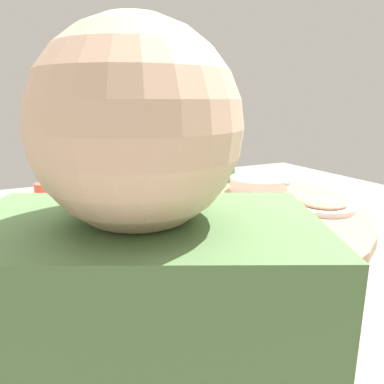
{
  "coord_description": "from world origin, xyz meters",
  "views": [
    {
      "loc": [
        0.54,
        1.2,
        1.13
      ],
      "look_at": [
        -0.02,
        0.08,
        0.82
      ],
      "focal_mm": 34.02,
      "sensor_mm": 36.0,
      "label": 1
    }
  ],
  "objects_px": {
    "tea_cup_side": "(151,169)",
    "soup_bowl": "(259,185)",
    "stool_for_diner_right": "(200,243)",
    "dish_noodles": "(234,217)",
    "tea_cup_near": "(44,191)",
    "green_bottle": "(227,163)",
    "diner_right": "(200,161)",
    "dish_stirfry": "(66,210)",
    "round_dining_table": "(177,232)",
    "dish_shrimp": "(323,205)",
    "rice_bowl": "(123,238)",
    "tea_cup_far": "(170,170)",
    "dish_eggplant": "(114,179)"
  },
  "relations": [
    {
      "from": "dish_stirfry",
      "to": "dish_noodles",
      "type": "distance_m",
      "value": 0.57
    },
    {
      "from": "dish_stirfry",
      "to": "tea_cup_near",
      "type": "relative_size",
      "value": 3.09
    },
    {
      "from": "rice_bowl",
      "to": "dish_shrimp",
      "type": "relative_size",
      "value": 1.17
    },
    {
      "from": "dish_noodles",
      "to": "tea_cup_near",
      "type": "bearing_deg",
      "value": -49.1
    },
    {
      "from": "tea_cup_far",
      "to": "tea_cup_side",
      "type": "xyz_separation_m",
      "value": [
        0.06,
        -0.11,
        -0.01
      ]
    },
    {
      "from": "diner_right",
      "to": "soup_bowl",
      "type": "bearing_deg",
      "value": 81.19
    },
    {
      "from": "soup_bowl",
      "to": "tea_cup_side",
      "type": "distance_m",
      "value": 0.63
    },
    {
      "from": "tea_cup_far",
      "to": "dish_shrimp",
      "type": "bearing_deg",
      "value": 108.66
    },
    {
      "from": "tea_cup_side",
      "to": "soup_bowl",
      "type": "bearing_deg",
      "value": 116.12
    },
    {
      "from": "dish_stirfry",
      "to": "tea_cup_side",
      "type": "distance_m",
      "value": 0.74
    },
    {
      "from": "soup_bowl",
      "to": "dish_noodles",
      "type": "height_order",
      "value": "soup_bowl"
    },
    {
      "from": "diner_right",
      "to": "dish_eggplant",
      "type": "bearing_deg",
      "value": 25.62
    },
    {
      "from": "dish_eggplant",
      "to": "tea_cup_far",
      "type": "distance_m",
      "value": 0.29
    },
    {
      "from": "dish_stirfry",
      "to": "tea_cup_near",
      "type": "distance_m",
      "value": 0.27
    },
    {
      "from": "round_dining_table",
      "to": "diner_right",
      "type": "distance_m",
      "value": 0.94
    },
    {
      "from": "tea_cup_near",
      "to": "tea_cup_far",
      "type": "distance_m",
      "value": 0.63
    },
    {
      "from": "soup_bowl",
      "to": "green_bottle",
      "type": "height_order",
      "value": "green_bottle"
    },
    {
      "from": "green_bottle",
      "to": "diner_right",
      "type": "distance_m",
      "value": 0.54
    },
    {
      "from": "tea_cup_near",
      "to": "tea_cup_side",
      "type": "bearing_deg",
      "value": -154.62
    },
    {
      "from": "tea_cup_far",
      "to": "green_bottle",
      "type": "bearing_deg",
      "value": 132.38
    },
    {
      "from": "round_dining_table",
      "to": "green_bottle",
      "type": "relative_size",
      "value": 6.12
    },
    {
      "from": "soup_bowl",
      "to": "stool_for_diner_right",
      "type": "bearing_deg",
      "value": -98.81
    },
    {
      "from": "dish_noodles",
      "to": "tea_cup_far",
      "type": "relative_size",
      "value": 3.36
    },
    {
      "from": "soup_bowl",
      "to": "tea_cup_near",
      "type": "xyz_separation_m",
      "value": [
        0.83,
        -0.3,
        0.0
      ]
    },
    {
      "from": "dish_stirfry",
      "to": "dish_eggplant",
      "type": "relative_size",
      "value": 1.07
    },
    {
      "from": "tea_cup_side",
      "to": "diner_right",
      "type": "relative_size",
      "value": 0.08
    },
    {
      "from": "round_dining_table",
      "to": "dish_eggplant",
      "type": "height_order",
      "value": "dish_eggplant"
    },
    {
      "from": "rice_bowl",
      "to": "soup_bowl",
      "type": "bearing_deg",
      "value": -152.18
    },
    {
      "from": "diner_right",
      "to": "dish_stirfry",
      "type": "bearing_deg",
      "value": 38.37
    },
    {
      "from": "round_dining_table",
      "to": "dish_shrimp",
      "type": "height_order",
      "value": "dish_shrimp"
    },
    {
      "from": "dish_stirfry",
      "to": "tea_cup_near",
      "type": "xyz_separation_m",
      "value": [
        0.04,
        -0.27,
        0.01
      ]
    },
    {
      "from": "diner_right",
      "to": "tea_cup_near",
      "type": "bearing_deg",
      "value": 25.39
    },
    {
      "from": "dish_shrimp",
      "to": "tea_cup_near",
      "type": "distance_m",
      "value": 1.07
    },
    {
      "from": "dish_stirfry",
      "to": "dish_noodles",
      "type": "height_order",
      "value": "dish_stirfry"
    },
    {
      "from": "tea_cup_near",
      "to": "dish_eggplant",
      "type": "bearing_deg",
      "value": -155.04
    },
    {
      "from": "round_dining_table",
      "to": "dish_noodles",
      "type": "bearing_deg",
      "value": 106.32
    },
    {
      "from": "dish_shrimp",
      "to": "tea_cup_far",
      "type": "bearing_deg",
      "value": -71.34
    },
    {
      "from": "stool_for_diner_right",
      "to": "dish_noodles",
      "type": "bearing_deg",
      "value": 67.28
    },
    {
      "from": "dish_stirfry",
      "to": "stool_for_diner_right",
      "type": "relative_size",
      "value": 0.53
    },
    {
      "from": "dish_noodles",
      "to": "tea_cup_near",
      "type": "xyz_separation_m",
      "value": [
        0.51,
        -0.59,
        0.01
      ]
    },
    {
      "from": "tea_cup_side",
      "to": "stool_for_diner_right",
      "type": "distance_m",
      "value": 0.7
    },
    {
      "from": "soup_bowl",
      "to": "dish_shrimp",
      "type": "relative_size",
      "value": 1.18
    },
    {
      "from": "tea_cup_far",
      "to": "tea_cup_side",
      "type": "height_order",
      "value": "tea_cup_far"
    },
    {
      "from": "tea_cup_near",
      "to": "diner_right",
      "type": "xyz_separation_m",
      "value": [
        -0.95,
        -0.45,
        -0.02
      ]
    },
    {
      "from": "green_bottle",
      "to": "dish_eggplant",
      "type": "bearing_deg",
      "value": -23.66
    },
    {
      "from": "diner_right",
      "to": "green_bottle",
      "type": "bearing_deg",
      "value": 75.88
    },
    {
      "from": "rice_bowl",
      "to": "dish_shrimp",
      "type": "xyz_separation_m",
      "value": [
        -0.75,
        -0.06,
        -0.03
      ]
    },
    {
      "from": "dish_shrimp",
      "to": "tea_cup_side",
      "type": "relative_size",
      "value": 3.52
    },
    {
      "from": "round_dining_table",
      "to": "soup_bowl",
      "type": "relative_size",
      "value": 5.14
    },
    {
      "from": "dish_noodles",
      "to": "diner_right",
      "type": "relative_size",
      "value": 0.33
    }
  ]
}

